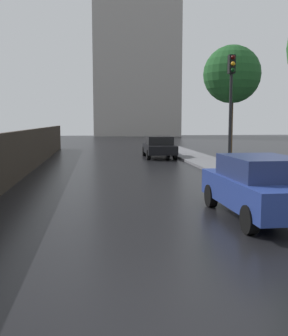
{
  "coord_description": "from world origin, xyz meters",
  "views": [
    {
      "loc": [
        -1.13,
        -4.85,
        2.39
      ],
      "look_at": [
        0.08,
        5.27,
        1.17
      ],
      "focal_mm": 42.42,
      "sensor_mm": 36.0,
      "label": 1
    }
  ],
  "objects_px": {
    "car_black_near_kerb": "(159,147)",
    "car_blue_mid_road": "(260,186)",
    "traffic_light": "(231,93)",
    "street_tree_near": "(232,75)"
  },
  "relations": [
    {
      "from": "car_black_near_kerb",
      "to": "car_blue_mid_road",
      "type": "height_order",
      "value": "car_blue_mid_road"
    },
    {
      "from": "traffic_light",
      "to": "street_tree_near",
      "type": "relative_size",
      "value": 0.72
    },
    {
      "from": "car_blue_mid_road",
      "to": "traffic_light",
      "type": "height_order",
      "value": "traffic_light"
    },
    {
      "from": "car_blue_mid_road",
      "to": "traffic_light",
      "type": "xyz_separation_m",
      "value": [
        1.51,
        6.72,
        2.71
      ]
    },
    {
      "from": "car_black_near_kerb",
      "to": "car_blue_mid_road",
      "type": "bearing_deg",
      "value": -88.76
    },
    {
      "from": "car_black_near_kerb",
      "to": "traffic_light",
      "type": "xyz_separation_m",
      "value": [
        1.47,
        -9.44,
        2.8
      ]
    },
    {
      "from": "car_blue_mid_road",
      "to": "street_tree_near",
      "type": "height_order",
      "value": "street_tree_near"
    },
    {
      "from": "traffic_light",
      "to": "street_tree_near",
      "type": "distance_m",
      "value": 7.78
    },
    {
      "from": "car_black_near_kerb",
      "to": "car_blue_mid_road",
      "type": "distance_m",
      "value": 16.16
    },
    {
      "from": "car_black_near_kerb",
      "to": "car_blue_mid_road",
      "type": "xyz_separation_m",
      "value": [
        -0.04,
        -16.16,
        0.09
      ]
    }
  ]
}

